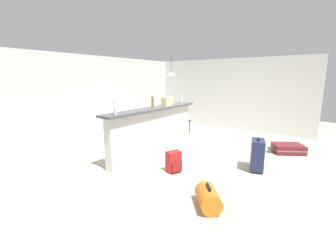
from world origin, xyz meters
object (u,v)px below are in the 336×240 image
grocery_bag (167,101)px  backpack_red (174,162)px  bottle_amber (153,102)px  bottle_clear (181,99)px  duffel_bag_orange (208,198)px  dining_table (169,112)px  suitcase_flat_maroon (288,149)px  bottle_white (115,107)px  suitcase_upright_navy (257,155)px  pendant_lamp (171,74)px  dining_chair_near_partition (181,118)px

grocery_bag → backpack_red: 1.79m
bottle_amber → bottle_clear: bearing=-1.9°
backpack_red → duffel_bag_orange: size_ratio=0.75×
bottle_amber → grocery_bag: bearing=-14.1°
dining_table → suitcase_flat_maroon: size_ratio=1.26×
bottle_white → suitcase_upright_navy: size_ratio=0.42×
grocery_bag → pendant_lamp: 2.20m
bottle_amber → suitcase_upright_navy: bearing=-80.1°
suitcase_flat_maroon → duffel_bag_orange: bearing=171.3°
bottle_clear → suitcase_flat_maroon: bearing=-73.7°
duffel_bag_orange → dining_chair_near_partition: bearing=38.6°
bottle_amber → backpack_red: bearing=-120.8°
bottle_amber → dining_chair_near_partition: bearing=14.7°
suitcase_flat_maroon → backpack_red: (-2.62, 1.63, 0.09)m
bottle_white → suitcase_flat_maroon: 4.30m
bottle_clear → dining_table: size_ratio=0.21×
bottle_clear → pendant_lamp: 1.61m
bottle_white → suitcase_upright_navy: (1.67, -2.25, -0.95)m
bottle_white → bottle_clear: bearing=2.0°
pendant_lamp → backpack_red: size_ratio=1.54×
dining_chair_near_partition → pendant_lamp: 1.53m
pendant_lamp → duffel_bag_orange: size_ratio=1.15×
bottle_white → backpack_red: 1.57m
dining_chair_near_partition → pendant_lamp: size_ratio=1.44×
duffel_bag_orange → dining_table: bearing=43.2°
suitcase_upright_navy → backpack_red: bearing=129.3°
bottle_white → suitcase_flat_maroon: bottle_white is taller
bottle_amber → duffel_bag_orange: bottle_amber is taller
pendant_lamp → backpack_red: (-2.82, -2.11, -1.77)m
backpack_red → suitcase_flat_maroon: bearing=-31.9°
bottle_white → bottle_clear: 2.45m
bottle_white → backpack_red: bearing=-57.4°
bottle_clear → dining_table: bottle_clear is taller
dining_chair_near_partition → suitcase_upright_navy: (-1.66, -2.93, -0.19)m
dining_chair_near_partition → pendant_lamp: pendant_lamp is taller
dining_table → suitcase_upright_navy: (-1.68, -3.44, -0.32)m
dining_chair_near_partition → backpack_red: (-2.72, -1.63, -0.31)m
grocery_bag → bottle_clear: bearing=5.0°
suitcase_flat_maroon → duffel_bag_orange: (-3.35, 0.51, 0.04)m
bottle_white → bottle_clear: bottle_white is taller
bottle_clear → dining_table: (0.90, 1.10, -0.61)m
bottle_white → suitcase_upright_navy: 2.96m
dining_chair_near_partition → grocery_bag: bearing=-158.4°
suitcase_upright_navy → bottle_clear: bearing=71.7°
bottle_white → bottle_amber: (1.26, 0.13, -0.01)m
dining_table → backpack_red: size_ratio=2.62×
dining_table → suitcase_flat_maroon: dining_table is taller
dining_chair_near_partition → duffel_bag_orange: size_ratio=1.66×
grocery_bag → bottle_white: bearing=-179.3°
bottle_clear → dining_chair_near_partition: 1.29m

